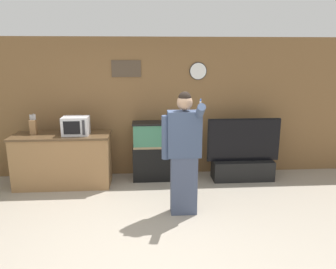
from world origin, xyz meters
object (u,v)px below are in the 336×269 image
object	(u,v)px
tv_on_stand	(243,162)
counter_island	(63,160)
aquarium_on_stand	(159,151)
person_standing	(183,152)
microwave	(76,126)
knife_block	(33,126)

from	to	relation	value
tv_on_stand	counter_island	bearing A→B (deg)	-178.77
aquarium_on_stand	person_standing	size ratio (longest dim) A/B	0.61
microwave	knife_block	size ratio (longest dim) A/B	1.25
person_standing	knife_block	bearing A→B (deg)	153.10
person_standing	aquarium_on_stand	bearing A→B (deg)	101.73
microwave	person_standing	xyz separation A→B (m)	(1.73, -1.17, -0.16)
microwave	tv_on_stand	bearing A→B (deg)	1.76
microwave	aquarium_on_stand	world-z (taller)	microwave
counter_island	aquarium_on_stand	xyz separation A→B (m)	(1.71, 0.20, 0.08)
aquarium_on_stand	counter_island	bearing A→B (deg)	-173.27
person_standing	microwave	bearing A→B (deg)	145.97
aquarium_on_stand	microwave	bearing A→B (deg)	-171.17
knife_block	tv_on_stand	bearing A→B (deg)	0.07
counter_island	knife_block	distance (m)	0.77
tv_on_stand	knife_block	bearing A→B (deg)	-179.93
microwave	tv_on_stand	size ratio (longest dim) A/B	0.33
counter_island	tv_on_stand	distance (m)	3.27
tv_on_stand	person_standing	size ratio (longest dim) A/B	0.75
aquarium_on_stand	tv_on_stand	size ratio (longest dim) A/B	0.81
counter_island	aquarium_on_stand	world-z (taller)	aquarium_on_stand
tv_on_stand	microwave	bearing A→B (deg)	-178.24
microwave	tv_on_stand	distance (m)	3.09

